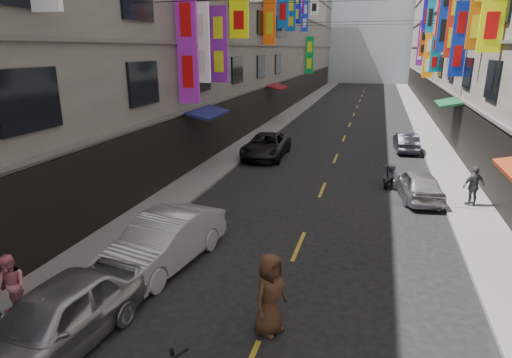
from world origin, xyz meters
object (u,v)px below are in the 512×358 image
Objects in this scene: car_right_mid at (417,184)px; car_left_mid at (164,241)px; scooter_far_right at (390,176)px; car_left_far at (266,146)px; car_right_far at (406,142)px; pedestrian_rfar at (474,186)px; pedestrian_crossing at (270,294)px; car_left_near at (55,320)px; pedestrian_lfar at (11,287)px.

car_left_mid is at bearing 37.43° from car_right_mid.
car_left_mid reaches higher than scooter_far_right.
car_left_mid is at bearing -89.74° from car_left_far.
car_left_mid reaches higher than car_right_far.
car_right_far reaches higher than scooter_far_right.
car_right_mid is (8.00, -5.39, -0.04)m from car_left_far.
scooter_far_right is 3.85m from pedestrian_rfar.
scooter_far_right is at bearing 10.72° from pedestrian_crossing.
scooter_far_right is 15.47m from car_left_near.
car_right_far is (8.00, 3.77, -0.10)m from car_left_far.
pedestrian_rfar reaches higher than car_right_far.
car_right_mid reaches higher than scooter_far_right.
pedestrian_lfar is at bearing 60.94° from car_right_far.
car_right_mid is (1.08, -1.63, 0.20)m from scooter_far_right.
car_right_far is 22.91m from pedestrian_lfar.
scooter_far_right is at bearing 65.36° from car_left_mid.
pedestrian_lfar is at bearing 15.18° from pedestrian_rfar.
pedestrian_crossing is (4.14, 1.81, 0.21)m from car_left_near.
scooter_far_right is at bearing 70.58° from pedestrian_lfar.
car_left_near is 2.84× the size of pedestrian_lfar.
car_right_mid is at bearing 56.06° from car_left_mid.
scooter_far_right is 0.51× the size of car_right_far.
pedestrian_lfar reaches higher than car_right_mid.
car_right_far is at bearing 74.80° from car_left_near.
car_right_far is at bearing 23.72° from car_left_far.
pedestrian_crossing is at bearing 28.98° from car_left_near.
pedestrian_crossing is at bearing 74.79° from car_right_far.
car_right_mid is at bearing 63.74° from pedestrian_lfar.
car_left_near is at bearing 21.14° from pedestrian_rfar.
car_right_mid is 9.16m from car_right_far.
pedestrian_rfar is 11.46m from pedestrian_crossing.
car_right_mid is 1.96× the size of pedestrian_crossing.
car_left_mid is (0.42, 4.00, 0.01)m from car_left_near.
car_right_far is (8.00, 21.36, -0.17)m from car_left_near.
pedestrian_rfar is at bearing 54.57° from car_left_near.
pedestrian_rfar is (2.03, -9.72, 0.35)m from car_right_far.
car_left_mid is 4.00m from pedestrian_lfar.
car_left_far is at bearing -43.81° from car_right_mid.
pedestrian_rfar is at bearing 56.88° from pedestrian_lfar.
pedestrian_rfar is at bearing 156.58° from scooter_far_right.
car_right_mid is (7.58, 8.21, -0.12)m from car_left_mid.
car_left_mid is at bearing 62.37° from car_right_far.
pedestrian_crossing reaches higher than scooter_far_right.
car_left_far reaches higher than scooter_far_right.
car_left_near reaches higher than scooter_far_right.
car_left_near is at bearing -91.50° from car_left_far.
car_left_mid is 18.95m from car_right_far.
car_left_near is 2.73× the size of pedestrian_rfar.
pedestrian_crossing is (-2.77, -12.02, 0.52)m from scooter_far_right.
car_right_far is at bearing -86.47° from scooter_far_right.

